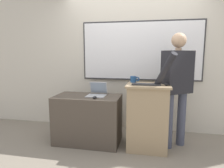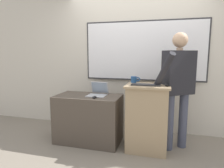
# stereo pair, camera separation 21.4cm
# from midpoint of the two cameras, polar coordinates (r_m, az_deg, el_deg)

# --- Properties ---
(ground_plane) EXTENTS (30.00, 30.00, 0.00)m
(ground_plane) POSITION_cam_midpoint_polar(r_m,az_deg,el_deg) (2.95, 0.67, -20.58)
(ground_plane) COLOR gray
(back_wall) EXTENTS (6.40, 0.17, 2.91)m
(back_wall) POSITION_cam_midpoint_polar(r_m,az_deg,el_deg) (3.79, 4.29, 8.85)
(back_wall) COLOR beige
(back_wall) RESTS_ON ground_plane
(lectern_podium) EXTENTS (0.64, 0.51, 0.99)m
(lectern_podium) POSITION_cam_midpoint_polar(r_m,az_deg,el_deg) (3.07, 8.14, -9.29)
(lectern_podium) COLOR tan
(lectern_podium) RESTS_ON ground_plane
(side_desk) EXTENTS (1.05, 0.58, 0.77)m
(side_desk) POSITION_cam_midpoint_polar(r_m,az_deg,el_deg) (3.33, -8.75, -9.91)
(side_desk) COLOR #4C4238
(side_desk) RESTS_ON ground_plane
(person_presenter) EXTENTS (0.62, 0.75, 1.75)m
(person_presenter) POSITION_cam_midpoint_polar(r_m,az_deg,el_deg) (3.12, 16.21, 0.56)
(person_presenter) COLOR #474C60
(person_presenter) RESTS_ON ground_plane
(laptop) EXTENTS (0.30, 0.32, 0.21)m
(laptop) POSITION_cam_midpoint_polar(r_m,az_deg,el_deg) (3.25, -6.08, -2.18)
(laptop) COLOR #B7BABF
(laptop) RESTS_ON side_desk
(wireless_keyboard) EXTENTS (0.41, 0.13, 0.02)m
(wireless_keyboard) POSITION_cam_midpoint_polar(r_m,az_deg,el_deg) (2.90, 7.71, -0.12)
(wireless_keyboard) COLOR #2D2D30
(wireless_keyboard) RESTS_ON lectern_podium
(computer_mouse_by_laptop) EXTENTS (0.06, 0.10, 0.03)m
(computer_mouse_by_laptop) POSITION_cam_midpoint_polar(r_m,az_deg,el_deg) (3.02, -7.01, -3.84)
(computer_mouse_by_laptop) COLOR black
(computer_mouse_by_laptop) RESTS_ON side_desk
(computer_mouse_by_keyboard) EXTENTS (0.06, 0.10, 0.03)m
(computer_mouse_by_keyboard) POSITION_cam_midpoint_polar(r_m,az_deg,el_deg) (2.91, 13.33, -0.10)
(computer_mouse_by_keyboard) COLOR black
(computer_mouse_by_keyboard) RESTS_ON lectern_podium
(coffee_mug) EXTENTS (0.15, 0.09, 0.10)m
(coffee_mug) POSITION_cam_midpoint_polar(r_m,az_deg,el_deg) (3.15, 4.25, 1.36)
(coffee_mug) COLOR #234C84
(coffee_mug) RESTS_ON lectern_podium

